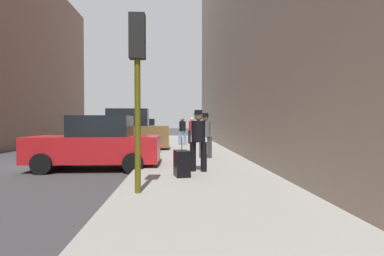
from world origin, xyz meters
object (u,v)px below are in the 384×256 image
fire_hydrant (158,145)px  pedestrian_with_fedora (198,137)px  pedestrian_in_red_jacket (192,129)px  pedestrian_in_jeans (182,129)px  parked_bronze_suv (125,132)px  parked_silver_sedan (140,132)px  rolling_suitcase (182,163)px  traffic_light (137,64)px  pedestrian_with_beanie (205,133)px  parked_red_hatchback (97,144)px

fire_hydrant → pedestrian_with_fedora: size_ratio=0.40×
pedestrian_in_red_jacket → pedestrian_in_jeans: 1.15m
pedestrian_in_jeans → pedestrian_in_red_jacket: bearing=56.5°
pedestrian_with_fedora → pedestrian_in_red_jacket: bearing=87.9°
pedestrian_in_red_jacket → parked_bronze_suv: bearing=-135.1°
parked_silver_sedan → parked_bronze_suv: bearing=-90.0°
pedestrian_in_jeans → rolling_suitcase: size_ratio=1.64×
traffic_light → pedestrian_with_beanie: traffic_light is taller
pedestrian_in_red_jacket → pedestrian_in_jeans: same height
parked_bronze_suv → pedestrian_in_red_jacket: 5.20m
pedestrian_with_beanie → traffic_light: bearing=-108.9°
parked_bronze_suv → rolling_suitcase: bearing=-70.7°
pedestrian_in_red_jacket → pedestrian_in_jeans: (-0.63, -0.96, 0.00)m
parked_silver_sedan → traffic_light: bearing=-83.4°
pedestrian_with_beanie → rolling_suitcase: pedestrian_with_beanie is taller
parked_red_hatchback → pedestrian_with_fedora: pedestrian_with_fedora is taller
traffic_light → parked_bronze_suv: bearing=100.8°
pedestrian_in_red_jacket → rolling_suitcase: size_ratio=1.64×
pedestrian_with_fedora → pedestrian_with_beanie: 3.21m
parked_silver_sedan → pedestrian_in_jeans: size_ratio=2.49×
traffic_light → pedestrian_in_jeans: (1.19, 12.43, -1.65)m
parked_bronze_suv → pedestrian_with_beanie: 5.53m
parked_bronze_suv → parked_silver_sedan: parked_bronze_suv is taller
fire_hydrant → pedestrian_in_jeans: size_ratio=0.41×
pedestrian_with_beanie → rolling_suitcase: size_ratio=1.71×
pedestrian_in_jeans → pedestrian_with_fedora: bearing=-88.7°
parked_silver_sedan → pedestrian_with_fedora: pedestrian_with_fedora is taller
pedestrian_in_jeans → parked_silver_sedan: bearing=131.2°
pedestrian_with_beanie → pedestrian_in_jeans: (-0.76, 6.73, -0.03)m
pedestrian_in_red_jacket → pedestrian_with_beanie: bearing=-89.1°
parked_red_hatchback → fire_hydrant: size_ratio=5.97×
parked_bronze_suv → parked_silver_sedan: size_ratio=1.10×
traffic_light → parked_red_hatchback: bearing=114.7°
pedestrian_with_beanie → pedestrian_in_red_jacket: 7.69m
traffic_light → pedestrian_with_beanie: size_ratio=2.03×
parked_red_hatchback → traffic_light: 4.83m
pedestrian_with_fedora → rolling_suitcase: 1.11m
rolling_suitcase → parked_bronze_suv: bearing=109.3°
fire_hydrant → pedestrian_in_red_jacket: 5.85m
traffic_light → pedestrian_in_jeans: size_ratio=2.11×
fire_hydrant → pedestrian_with_fedora: (1.47, -5.35, 0.64)m
traffic_light → rolling_suitcase: (0.93, 1.78, -2.27)m
pedestrian_with_fedora → pedestrian_in_red_jacket: (0.41, 10.85, -0.03)m
parked_silver_sedan → pedestrian_in_red_jacket: size_ratio=2.49×
pedestrian_in_red_jacket → rolling_suitcase: 11.66m
pedestrian_in_jeans → rolling_suitcase: 10.67m
parked_red_hatchback → pedestrian_in_red_jacket: (3.68, 9.35, 0.26)m
traffic_light → pedestrian_in_jeans: bearing=84.5°
fire_hydrant → rolling_suitcase: bearing=-80.9°
pedestrian_with_beanie → pedestrian_in_red_jacket: size_ratio=1.04×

